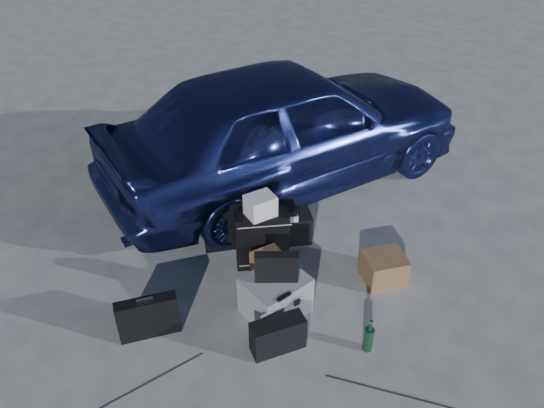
# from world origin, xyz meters

# --- Properties ---
(ground) EXTENTS (60.00, 60.00, 0.00)m
(ground) POSITION_xyz_m (0.00, 0.00, 0.00)
(ground) COLOR #B6B7B1
(ground) RESTS_ON ground
(car) EXTENTS (4.71, 2.79, 1.50)m
(car) POSITION_xyz_m (0.87, 2.12, 0.75)
(car) COLOR navy
(car) RESTS_ON ground
(pelican_case) EXTENTS (0.65, 0.60, 0.39)m
(pelican_case) POSITION_xyz_m (0.07, 0.05, 0.19)
(pelican_case) COLOR #979B9C
(pelican_case) RESTS_ON ground
(laptop_bag) EXTENTS (0.39, 0.20, 0.28)m
(laptop_bag) POSITION_xyz_m (0.08, 0.05, 0.53)
(laptop_bag) COLOR black
(laptop_bag) RESTS_ON pelican_case
(briefcase) EXTENTS (0.52, 0.12, 0.40)m
(briefcase) POSITION_xyz_m (-1.04, 0.12, 0.20)
(briefcase) COLOR black
(briefcase) RESTS_ON ground
(suitcase_left) EXTENTS (0.46, 0.20, 0.58)m
(suitcase_left) POSITION_xyz_m (-0.14, 1.08, 0.29)
(suitcase_left) COLOR black
(suitcase_left) RESTS_ON ground
(suitcase_right) EXTENTS (0.54, 0.28, 0.62)m
(suitcase_right) POSITION_xyz_m (0.14, 0.70, 0.31)
(suitcase_right) COLOR black
(suitcase_right) RESTS_ON ground
(white_carton) EXTENTS (0.30, 0.26, 0.21)m
(white_carton) POSITION_xyz_m (0.13, 0.70, 0.72)
(white_carton) COLOR white
(white_carton) RESTS_ON suitcase_right
(duffel_bag) EXTENTS (0.68, 0.36, 0.33)m
(duffel_bag) POSITION_xyz_m (0.42, 1.00, 0.16)
(duffel_bag) COLOR black
(duffel_bag) RESTS_ON ground
(flat_box_white) EXTENTS (0.41, 0.33, 0.06)m
(flat_box_white) POSITION_xyz_m (0.41, 1.00, 0.36)
(flat_box_white) COLOR white
(flat_box_white) RESTS_ON duffel_bag
(flat_box_black) EXTENTS (0.34, 0.26, 0.07)m
(flat_box_black) POSITION_xyz_m (0.43, 0.98, 0.42)
(flat_box_black) COLOR black
(flat_box_black) RESTS_ON flat_box_white
(kraft_bag) EXTENTS (0.30, 0.22, 0.36)m
(kraft_bag) POSITION_xyz_m (0.11, 0.45, 0.18)
(kraft_bag) COLOR #986A42
(kraft_bag) RESTS_ON ground
(cardboard_box) EXTENTS (0.39, 0.35, 0.28)m
(cardboard_box) POSITION_xyz_m (1.19, 0.13, 0.14)
(cardboard_box) COLOR #946440
(cardboard_box) RESTS_ON ground
(messenger_bag) EXTENTS (0.46, 0.20, 0.32)m
(messenger_bag) POSITION_xyz_m (-0.04, -0.36, 0.16)
(messenger_bag) COLOR black
(messenger_bag) RESTS_ON ground
(green_bottle) EXTENTS (0.10, 0.10, 0.33)m
(green_bottle) POSITION_xyz_m (0.68, -0.60, 0.16)
(green_bottle) COLOR #0F321D
(green_bottle) RESTS_ON ground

